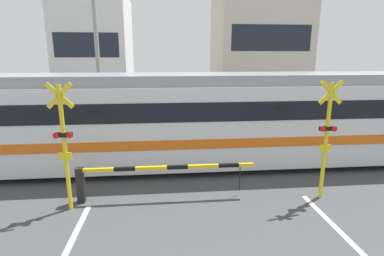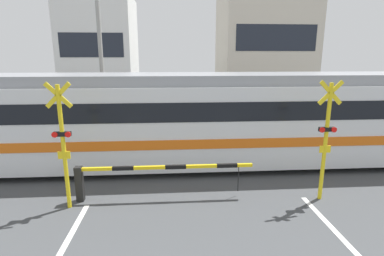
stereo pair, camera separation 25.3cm
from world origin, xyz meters
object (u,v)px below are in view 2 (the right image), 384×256
commuter_train (204,117)px  crossing_signal_left (63,141)px  crossing_barrier_near (134,174)px  pedestrian (194,114)px  crossing_signal_right (326,136)px  crossing_barrier_far (225,127)px

commuter_train → crossing_signal_left: size_ratio=5.66×
crossing_barrier_near → pedestrian: size_ratio=3.07×
commuter_train → pedestrian: size_ratio=11.78×
crossing_barrier_near → crossing_signal_left: size_ratio=1.48×
crossing_barrier_near → crossing_signal_right: 5.54m
crossing_signal_right → pedestrian: 9.18m
crossing_barrier_near → crossing_signal_left: (-1.74, -0.38, 1.13)m
crossing_signal_right → pedestrian: size_ratio=2.08×
pedestrian → crossing_signal_left: bearing=-115.7°
crossing_barrier_near → crossing_barrier_far: bearing=57.2°
crossing_signal_left → crossing_signal_right: (7.15, 0.00, 0.00)m
commuter_train → crossing_barrier_far: commuter_train is taller
commuter_train → crossing_barrier_near: commuter_train is taller
commuter_train → crossing_barrier_far: bearing=65.7°
crossing_barrier_far → pedestrian: (-1.26, 2.54, 0.18)m
crossing_signal_left → crossing_signal_right: bearing=0.0°
crossing_barrier_near → crossing_barrier_far: size_ratio=1.00×
crossing_barrier_near → commuter_train: bearing=49.6°
crossing_barrier_far → crossing_signal_right: size_ratio=1.48×
commuter_train → crossing_signal_right: (3.08, -3.11, 0.06)m
crossing_barrier_near → pedestrian: 8.59m
commuter_train → pedestrian: (0.08, 5.51, -0.89)m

